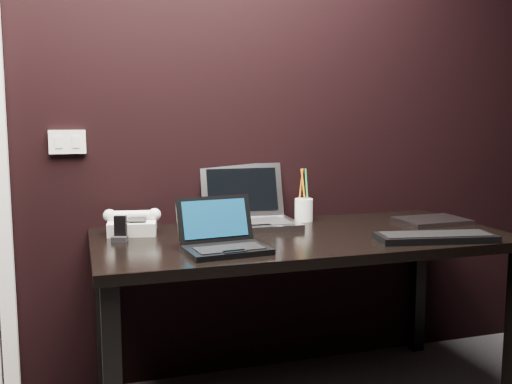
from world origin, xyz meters
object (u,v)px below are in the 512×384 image
object	(u,v)px
desk	(302,253)
mobile_phone	(120,232)
netbook	(223,240)
pen_cup	(304,209)
silver_laptop	(250,215)
closed_laptop	(432,221)
desk_phone	(133,224)
ext_keyboard	(435,237)

from	to	relation	value
desk	mobile_phone	bearing A→B (deg)	172.92
netbook	pen_cup	bearing A→B (deg)	43.09
silver_laptop	closed_laptop	distance (m)	0.84
silver_laptop	desk_phone	bearing A→B (deg)	-177.11
desk_phone	netbook	bearing A→B (deg)	-55.09
netbook	ext_keyboard	distance (m)	0.84
netbook	silver_laptop	distance (m)	0.49
desk	closed_laptop	world-z (taller)	closed_laptop
pen_cup	desk_phone	bearing A→B (deg)	-175.27
desk_phone	pen_cup	xyz separation A→B (m)	(0.80, 0.07, 0.02)
ext_keyboard	desk	bearing A→B (deg)	148.87
silver_laptop	desk_phone	world-z (taller)	silver_laptop
netbook	mobile_phone	distance (m)	0.45
desk	pen_cup	world-z (taller)	pen_cup
ext_keyboard	mobile_phone	xyz separation A→B (m)	(-1.19, 0.37, 0.02)
mobile_phone	pen_cup	distance (m)	0.88
silver_laptop	pen_cup	distance (m)	0.28
mobile_phone	pen_cup	world-z (taller)	pen_cup
desk	silver_laptop	xyz separation A→B (m)	(-0.15, 0.25, 0.13)
closed_laptop	desk_phone	size ratio (longest dim) A/B	1.30
netbook	desk_phone	world-z (taller)	netbook
silver_laptop	desk_phone	xyz separation A→B (m)	(-0.52, -0.03, -0.01)
silver_laptop	mobile_phone	xyz separation A→B (m)	(-0.58, -0.16, -0.01)
mobile_phone	pen_cup	bearing A→B (deg)	12.93
silver_laptop	closed_laptop	size ratio (longest dim) A/B	1.26
netbook	closed_laptop	world-z (taller)	netbook
mobile_phone	silver_laptop	bearing A→B (deg)	15.17
closed_laptop	mobile_phone	world-z (taller)	mobile_phone
silver_laptop	ext_keyboard	size ratio (longest dim) A/B	0.81
netbook	mobile_phone	bearing A→B (deg)	141.00
pen_cup	ext_keyboard	bearing A→B (deg)	-59.54
netbook	mobile_phone	world-z (taller)	netbook
desk_phone	pen_cup	distance (m)	0.80
desk	ext_keyboard	world-z (taller)	ext_keyboard
mobile_phone	desk	bearing A→B (deg)	-7.08
desk	ext_keyboard	distance (m)	0.54
silver_laptop	closed_laptop	bearing A→B (deg)	-12.73
ext_keyboard	pen_cup	world-z (taller)	pen_cup
ext_keyboard	pen_cup	bearing A→B (deg)	120.46
netbook	desk_phone	xyz separation A→B (m)	(-0.29, 0.41, 0.00)
ext_keyboard	pen_cup	size ratio (longest dim) A/B	1.97
silver_laptop	mobile_phone	distance (m)	0.60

